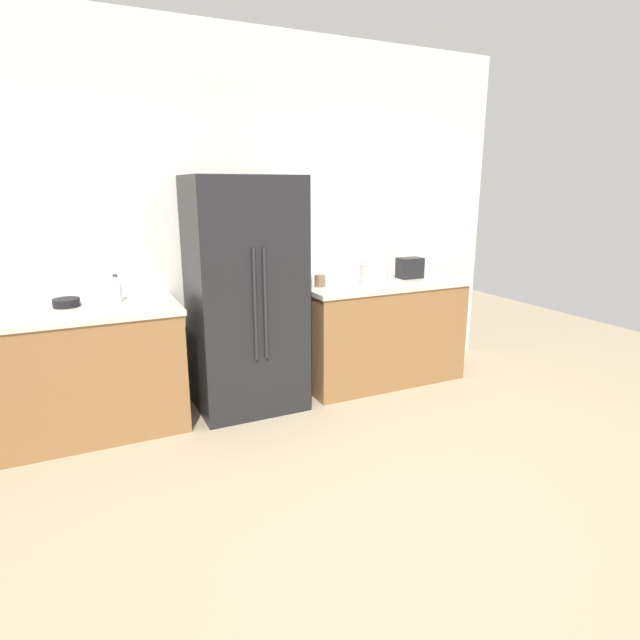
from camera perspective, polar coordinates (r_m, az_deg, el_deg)
ground_plane at (r=3.29m, az=5.29°, el=-18.41°), size 9.82×9.82×0.00m
kitchen_back_panel at (r=4.57m, az=-7.31°, el=10.89°), size 4.91×0.10×3.01m
counter_left at (r=4.16m, az=-26.00°, el=-5.47°), size 1.62×0.68×0.94m
counter_right at (r=4.86m, az=6.60°, el=-1.28°), size 1.52×0.68×0.94m
refrigerator at (r=4.20m, az=-8.17°, el=2.62°), size 0.84×0.70×1.86m
toaster at (r=4.99m, az=9.83°, el=5.65°), size 0.23×0.15×0.19m
rice_cooker at (r=4.69m, az=5.95°, el=5.71°), size 0.25×0.25×0.29m
bottle_a at (r=4.17m, az=-21.43°, el=2.89°), size 0.08×0.08×0.21m
cup_b at (r=4.51m, az=-0.01°, el=4.33°), size 0.09×0.09×0.10m
bowl_a at (r=4.17m, az=-26.06°, el=1.72°), size 0.18×0.18×0.06m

